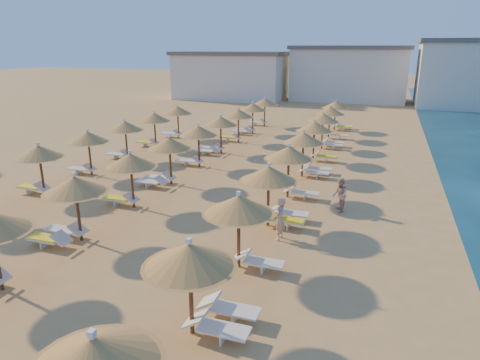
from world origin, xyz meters
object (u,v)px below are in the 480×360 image
at_px(beachgoer_a, 280,219).
at_px(beachgoer_b, 340,195).
at_px(parasol_row_east, 289,154).
at_px(parasol_row_west, 169,144).

distance_m(beachgoer_a, beachgoer_b, 4.21).
height_order(beachgoer_a, beachgoer_b, beachgoer_a).
xyz_separation_m(parasol_row_east, beachgoer_a, (0.80, -4.96, -1.38)).
bearing_deg(beachgoer_a, beachgoer_b, 158.92).
distance_m(parasol_row_east, beachgoer_b, 3.26).
bearing_deg(parasol_row_west, parasol_row_east, 0.00).
relative_size(parasol_row_east, beachgoer_a, 23.40).
relative_size(parasol_row_east, beachgoer_b, 25.24).
xyz_separation_m(parasol_row_east, parasol_row_west, (-6.52, 0.00, 0.00)).
xyz_separation_m(beachgoer_a, beachgoer_b, (1.87, 3.77, -0.06)).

